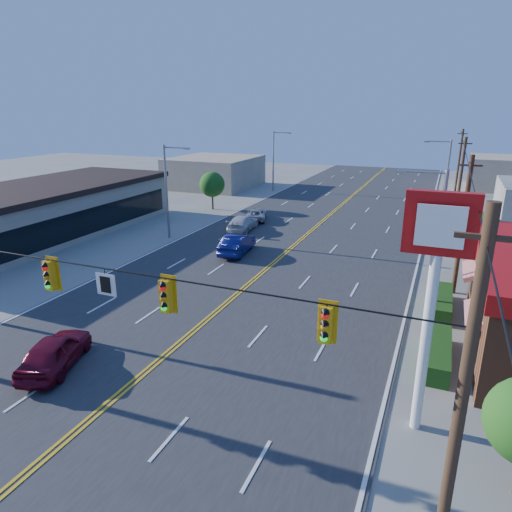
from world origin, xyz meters
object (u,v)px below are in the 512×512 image
at_px(car_magenta, 55,353).
at_px(car_blue, 237,244).
at_px(kfc_pylon, 435,268).
at_px(car_white, 243,224).
at_px(signal_span, 77,294).
at_px(car_silver, 256,215).

xyz_separation_m(car_magenta, car_blue, (0.38, 18.03, 0.03)).
height_order(kfc_pylon, car_white, kfc_pylon).
xyz_separation_m(signal_span, car_magenta, (-3.73, 2.00, -4.14)).
relative_size(signal_span, car_white, 5.19).
height_order(signal_span, car_magenta, signal_span).
relative_size(kfc_pylon, car_magenta, 1.94).
xyz_separation_m(signal_span, car_silver, (-6.28, 30.91, -4.30)).
bearing_deg(car_white, kfc_pylon, 121.78).
relative_size(car_blue, car_white, 1.00).
bearing_deg(signal_span, kfc_pylon, 19.78).
distance_m(car_magenta, car_white, 24.74).
distance_m(car_white, car_silver, 4.28).
bearing_deg(car_magenta, signal_span, 132.75).
xyz_separation_m(signal_span, kfc_pylon, (11.12, 4.00, 1.16)).
height_order(signal_span, car_blue, signal_span).
bearing_deg(car_white, car_blue, 105.78).
relative_size(car_magenta, car_blue, 0.93).
bearing_deg(car_magenta, car_silver, -104.01).
xyz_separation_m(car_magenta, car_silver, (-2.55, 28.91, -0.16)).
xyz_separation_m(kfc_pylon, car_blue, (-14.47, 16.03, -5.27)).
bearing_deg(car_blue, car_silver, -80.57).
bearing_deg(car_silver, kfc_pylon, 103.59).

